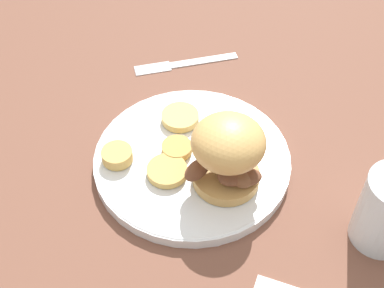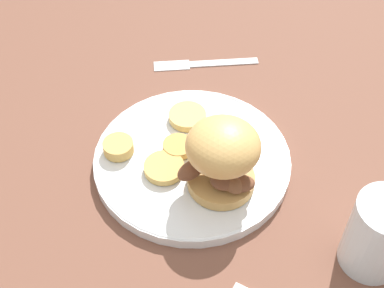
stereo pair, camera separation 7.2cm
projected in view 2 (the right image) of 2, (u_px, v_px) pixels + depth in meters
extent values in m
plane|color=brown|center=(192.00, 164.00, 0.75)|extent=(4.00, 4.00, 0.00)
cylinder|color=white|center=(192.00, 160.00, 0.75)|extent=(0.27, 0.27, 0.02)
torus|color=white|center=(192.00, 157.00, 0.74)|extent=(0.27, 0.27, 0.01)
cylinder|color=tan|center=(221.00, 180.00, 0.70)|extent=(0.09, 0.09, 0.02)
ellipsoid|color=brown|center=(241.00, 184.00, 0.67)|extent=(0.04, 0.03, 0.01)
ellipsoid|color=brown|center=(231.00, 183.00, 0.67)|extent=(0.04, 0.04, 0.02)
ellipsoid|color=#4C281E|center=(223.00, 168.00, 0.69)|extent=(0.04, 0.05, 0.02)
ellipsoid|color=brown|center=(230.00, 161.00, 0.69)|extent=(0.02, 0.03, 0.01)
ellipsoid|color=brown|center=(226.00, 178.00, 0.68)|extent=(0.04, 0.04, 0.02)
ellipsoid|color=brown|center=(191.00, 170.00, 0.68)|extent=(0.05, 0.04, 0.02)
ellipsoid|color=tan|center=(223.00, 146.00, 0.65)|extent=(0.09, 0.09, 0.06)
cylinder|color=#DBB766|center=(187.00, 116.00, 0.79)|extent=(0.06, 0.06, 0.01)
cylinder|color=tan|center=(164.00, 168.00, 0.72)|extent=(0.05, 0.05, 0.01)
cylinder|color=tan|center=(178.00, 147.00, 0.75)|extent=(0.04, 0.04, 0.01)
cylinder|color=tan|center=(118.00, 147.00, 0.74)|extent=(0.04, 0.04, 0.02)
cube|color=silver|center=(224.00, 62.00, 0.90)|extent=(0.12, 0.04, 0.00)
cube|color=silver|center=(172.00, 65.00, 0.90)|extent=(0.06, 0.04, 0.00)
cylinder|color=silver|center=(379.00, 235.00, 0.61)|extent=(0.07, 0.07, 0.11)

